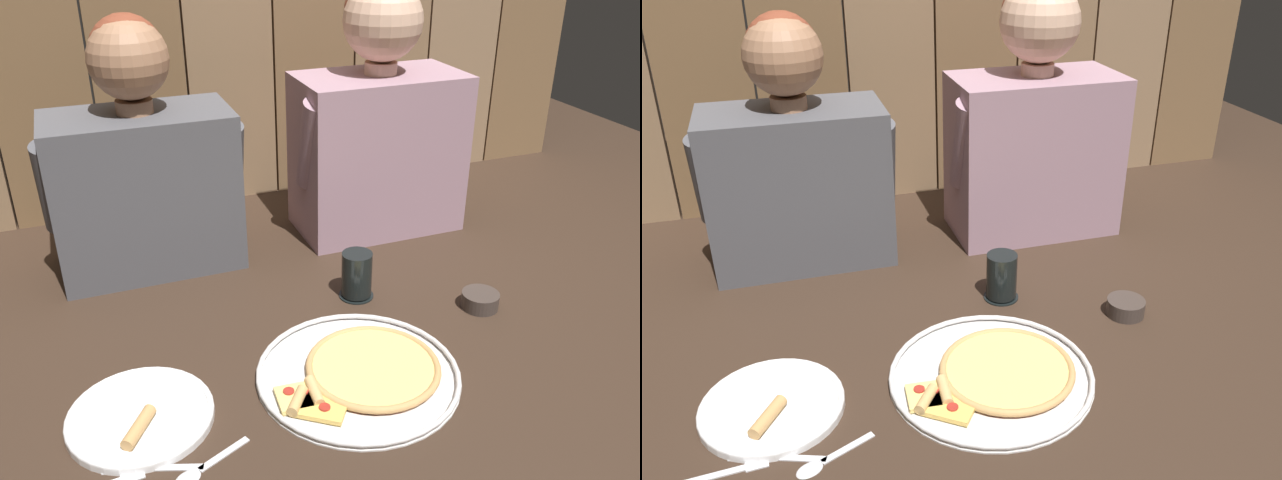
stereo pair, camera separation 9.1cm
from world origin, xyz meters
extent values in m
plane|color=#332319|center=(0.00, 0.00, 0.00)|extent=(3.20, 3.20, 0.00)
cylinder|color=silver|center=(-0.01, -0.11, 0.00)|extent=(0.38, 0.38, 0.01)
torus|color=silver|center=(-0.01, -0.11, 0.01)|extent=(0.38, 0.38, 0.01)
cylinder|color=#B23823|center=(0.02, -0.11, 0.01)|extent=(0.24, 0.24, 0.00)
cylinder|color=#F4D170|center=(0.02, -0.11, 0.01)|extent=(0.23, 0.23, 0.01)
torus|color=tan|center=(0.02, -0.11, 0.01)|extent=(0.25, 0.25, 0.01)
cube|color=#F4D170|center=(-0.14, -0.14, 0.01)|extent=(0.07, 0.07, 0.01)
cylinder|color=tan|center=(-0.11, -0.14, 0.02)|extent=(0.03, 0.07, 0.02)
cylinder|color=#A3281E|center=(-0.13, -0.13, 0.02)|extent=(0.02, 0.02, 0.00)
cylinder|color=#A3281E|center=(-0.15, -0.12, 0.02)|extent=(0.02, 0.02, 0.00)
cube|color=#EABC56|center=(-0.11, -0.18, 0.01)|extent=(0.11, 0.10, 0.01)
cylinder|color=tan|center=(-0.14, -0.15, 0.02)|extent=(0.05, 0.06, 0.02)
cylinder|color=#A3281E|center=(-0.11, -0.19, 0.02)|extent=(0.02, 0.02, 0.00)
cylinder|color=white|center=(-0.40, -0.09, 0.01)|extent=(0.25, 0.25, 0.01)
torus|color=white|center=(-0.40, -0.09, 0.01)|extent=(0.25, 0.25, 0.01)
cylinder|color=tan|center=(-0.41, -0.13, 0.02)|extent=(0.07, 0.08, 0.02)
cylinder|color=black|center=(0.10, 0.14, 0.00)|extent=(0.08, 0.08, 0.01)
cylinder|color=black|center=(0.10, 0.14, 0.06)|extent=(0.07, 0.07, 0.10)
cylinder|color=#3D332D|center=(0.33, 0.01, 0.02)|extent=(0.08, 0.08, 0.03)
cylinder|color=#B23823|center=(0.33, 0.01, 0.03)|extent=(0.06, 0.06, 0.02)
cube|color=silver|center=(-0.49, -0.21, 0.00)|extent=(0.10, 0.02, 0.01)
cube|color=silver|center=(-0.43, -0.21, 0.00)|extent=(0.04, 0.02, 0.01)
cube|color=silver|center=(-0.37, -0.21, 0.00)|extent=(0.09, 0.04, 0.01)
cube|color=silver|center=(-0.44, -0.19, 0.00)|extent=(0.06, 0.04, 0.00)
cube|color=silver|center=(-0.29, -0.21, 0.00)|extent=(0.09, 0.05, 0.01)
ellipsoid|color=silver|center=(-0.35, -0.24, 0.00)|extent=(0.05, 0.05, 0.01)
cube|color=#4C4C51|center=(-0.30, 0.46, 0.19)|extent=(0.41, 0.22, 0.37)
cylinder|color=#9E7051|center=(-0.30, 0.46, 0.39)|extent=(0.08, 0.08, 0.03)
sphere|color=#9E7051|center=(-0.30, 0.46, 0.49)|extent=(0.17, 0.17, 0.17)
sphere|color=brown|center=(-0.30, 0.47, 0.50)|extent=(0.16, 0.16, 0.16)
cylinder|color=#4C4C51|center=(-0.48, 0.42, 0.24)|extent=(0.08, 0.12, 0.22)
cylinder|color=#4C4C51|center=(-0.11, 0.42, 0.24)|extent=(0.08, 0.12, 0.22)
cube|color=gray|center=(0.30, 0.46, 0.20)|extent=(0.42, 0.23, 0.41)
cylinder|color=#DBAD8E|center=(0.30, 0.46, 0.42)|extent=(0.08, 0.08, 0.03)
sphere|color=#DBAD8E|center=(0.30, 0.46, 0.53)|extent=(0.19, 0.19, 0.19)
sphere|color=brown|center=(0.30, 0.48, 0.55)|extent=(0.18, 0.18, 0.18)
cylinder|color=gray|center=(0.11, 0.42, 0.26)|extent=(0.08, 0.14, 0.24)
cylinder|color=gray|center=(0.48, 0.42, 0.26)|extent=(0.08, 0.14, 0.24)
camera|label=1|loc=(-0.42, -0.98, 0.78)|focal=36.70mm
camera|label=2|loc=(-0.34, -1.01, 0.78)|focal=36.70mm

